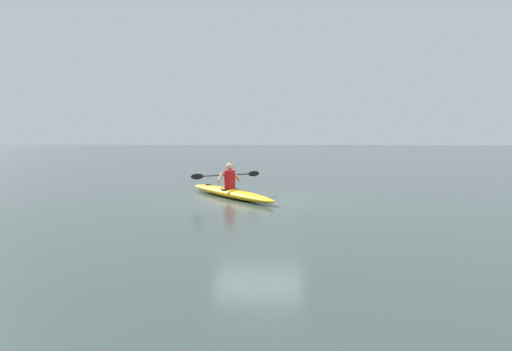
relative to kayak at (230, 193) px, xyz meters
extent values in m
plane|color=#384742|center=(-0.90, 0.57, -0.13)|extent=(160.00, 160.00, 0.00)
ellipsoid|color=#EAB214|center=(0.00, 0.00, 0.00)|extent=(3.26, 4.07, 0.26)
torus|color=black|center=(0.01, -0.01, 0.11)|extent=(0.74, 0.74, 0.04)
cylinder|color=black|center=(0.84, -1.11, 0.12)|extent=(0.18, 0.18, 0.02)
cylinder|color=red|center=(-0.01, 0.01, 0.39)|extent=(0.33, 0.33, 0.54)
sphere|color=tan|center=(-0.01, 0.01, 0.77)|extent=(0.21, 0.21, 0.21)
cylinder|color=black|center=(0.11, -0.15, 0.51)|extent=(1.56, 1.18, 0.03)
ellipsoid|color=black|center=(0.88, 0.42, 0.51)|extent=(0.34, 0.27, 0.17)
ellipsoid|color=black|center=(-0.65, -0.73, 0.51)|extent=(0.34, 0.27, 0.17)
cylinder|color=tan|center=(0.25, 0.10, 0.47)|extent=(0.21, 0.30, 0.34)
cylinder|color=tan|center=(-0.17, -0.22, 0.47)|extent=(0.32, 0.15, 0.34)
camera|label=1|loc=(-1.83, 13.48, 1.67)|focal=32.47mm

